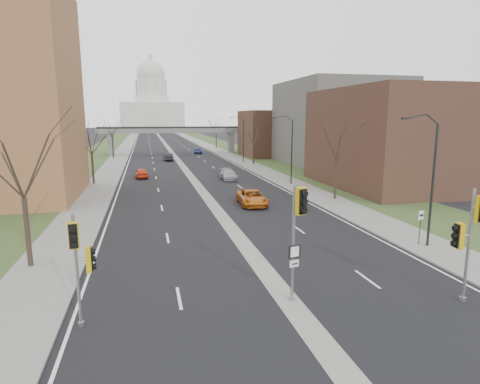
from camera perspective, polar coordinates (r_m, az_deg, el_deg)
name	(u,v)px	position (r m, az deg, el deg)	size (l,w,h in m)	color
ground	(292,306)	(19.28, 7.45, -15.82)	(700.00, 700.00, 0.00)	black
road_surface	(161,139)	(166.45, -11.13, 7.42)	(20.00, 600.00, 0.01)	black
median_strip	(161,139)	(166.45, -11.13, 7.42)	(1.20, 600.00, 0.02)	gray
sidewalk_right	(191,138)	(167.33, -6.99, 7.57)	(4.00, 600.00, 0.12)	gray
sidewalk_left	(131,139)	(166.43, -15.29, 7.27)	(4.00, 600.00, 0.12)	gray
grass_verge_right	(205,138)	(168.09, -4.94, 7.62)	(8.00, 600.00, 0.10)	#334921
grass_verge_left	(115,139)	(166.75, -17.37, 7.16)	(8.00, 600.00, 0.10)	#334921
commercial_block_near	(397,138)	(53.55, 21.38, 7.12)	(16.00, 20.00, 12.00)	#4C3023
commercial_block_mid	(337,123)	(76.25, 13.68, 9.48)	(18.00, 22.00, 15.00)	#595651
commercial_block_far	(275,134)	(90.70, 5.00, 8.28)	(14.00, 14.00, 10.00)	#4C3023
pedestrian_bridge	(173,133)	(96.39, -9.58, 8.22)	(34.00, 3.00, 6.45)	slate
capitol	(152,105)	(336.33, -12.41, 12.03)	(48.00, 42.00, 55.75)	silver
streetlight_near	(425,143)	(28.09, 24.85, 6.36)	(2.61, 0.20, 8.70)	black
streetlight_mid	(286,130)	(51.14, 6.58, 8.71)	(2.61, 0.20, 8.70)	black
streetlight_far	(239,126)	(76.11, -0.11, 9.36)	(2.61, 0.20, 8.70)	black
tree_left_a	(19,153)	(25.12, -28.87, 4.91)	(7.20, 7.20, 9.40)	#382B21
tree_left_b	(91,136)	(54.59, -20.48, 7.47)	(6.75, 6.75, 8.81)	#382B21
tree_left_c	(111,125)	(88.39, -17.81, 9.09)	(7.65, 7.65, 9.99)	#382B21
tree_right_a	(338,136)	(42.74, 13.70, 7.71)	(7.20, 7.20, 9.40)	#382B21
tree_right_b	(254,133)	(73.73, 1.96, 8.44)	(6.30, 6.30, 8.22)	#382B21
tree_right_c	(216,123)	(112.78, -3.43, 9.78)	(7.65, 7.65, 9.99)	#382B21
signal_pole_left	(80,255)	(17.40, -21.76, -8.34)	(0.82, 0.92, 4.78)	gray
signal_pole_median	(298,223)	(18.28, 8.20, -4.36)	(0.70, 0.93, 5.55)	gray
signal_pole_right	(469,230)	(20.88, 29.84, -4.71)	(0.93, 1.04, 5.41)	gray
speed_limit_sign	(420,221)	(29.49, 24.28, -3.78)	(0.49, 0.14, 2.31)	black
car_left_near	(142,173)	(59.17, -13.80, 2.66)	(1.71, 4.24, 1.45)	red
car_left_far	(168,157)	(81.88, -10.21, 4.93)	(1.59, 4.55, 1.50)	black
car_right_near	(252,198)	(39.61, 1.70, -0.79)	(2.48, 5.39, 1.50)	#B65B13
car_right_mid	(228,175)	(55.95, -1.68, 2.50)	(1.97, 4.84, 1.40)	#93959A
car_right_far	(198,151)	(97.38, -6.06, 5.86)	(1.57, 3.89, 1.33)	navy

